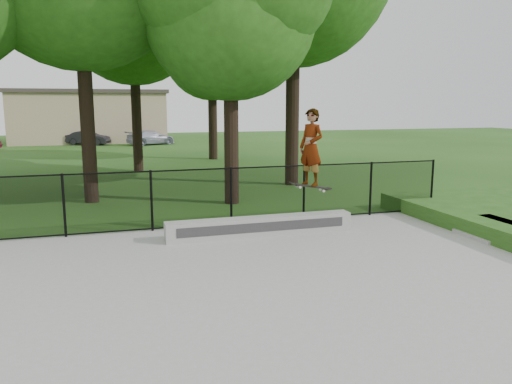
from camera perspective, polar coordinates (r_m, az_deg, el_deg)
ground at (r=7.05m, az=-6.96°, el=-16.37°), size 100.00×100.00×0.00m
concrete_slab at (r=7.04m, az=-6.96°, el=-16.15°), size 14.00×12.00×0.06m
grind_ledge at (r=11.82m, az=0.55°, el=-3.91°), size 4.50×0.40×0.45m
car_b at (r=41.08m, az=-18.62°, el=5.87°), size 3.18×2.22×1.08m
car_c at (r=40.11m, az=-11.93°, el=6.10°), size 3.83×2.80×1.11m
skater_airborne at (r=11.71m, az=6.32°, el=4.96°), size 0.83×0.77×1.95m
chainlink_fence at (r=12.40m, az=-11.85°, el=-0.97°), size 16.06×0.06×1.50m
concrete_steps at (r=12.99m, az=25.43°, el=-4.12°), size 1.07×1.20×0.45m
distant_building at (r=44.26m, az=-18.44°, el=8.24°), size 12.40×6.40×4.30m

